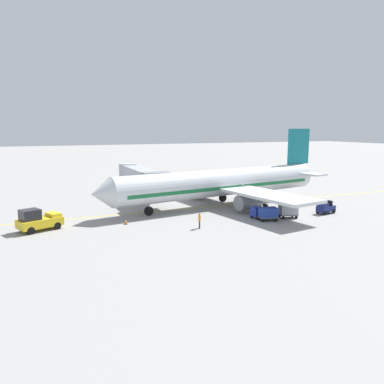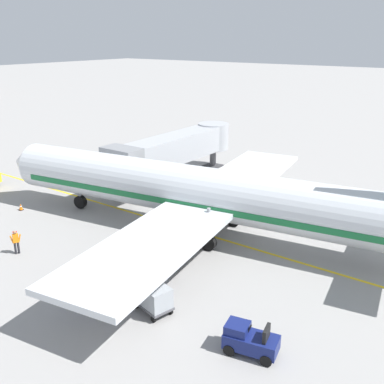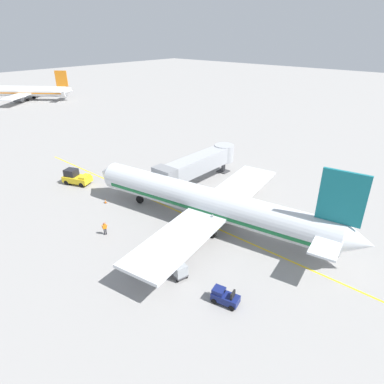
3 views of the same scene
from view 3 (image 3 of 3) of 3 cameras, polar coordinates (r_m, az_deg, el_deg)
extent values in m
plane|color=gray|center=(42.69, 3.95, -6.09)|extent=(400.00, 400.00, 0.00)
cube|color=gold|center=(42.68, 3.95, -6.08)|extent=(0.24, 80.00, 0.01)
cylinder|color=silver|center=(41.71, 2.66, -1.66)|extent=(8.65, 32.19, 3.70)
cube|color=#196B38|center=(41.93, 2.65, -2.22)|extent=(8.28, 29.66, 0.44)
cone|color=silver|center=(51.53, -14.21, 3.11)|extent=(3.96, 2.94, 3.63)
cone|color=silver|center=(37.48, 26.66, -7.65)|extent=(3.54, 3.26, 3.14)
cube|color=black|center=(50.07, -12.83, 3.38)|extent=(2.91, 1.52, 0.60)
cube|color=silver|center=(41.60, 3.84, -2.79)|extent=(30.44, 9.82, 0.36)
cylinder|color=gray|center=(38.53, -1.23, -7.46)|extent=(2.47, 3.47, 2.00)
cylinder|color=gray|center=(46.85, 6.17, -1.13)|extent=(2.47, 3.47, 2.00)
cube|color=#14707A|center=(35.61, 24.27, -0.91)|extent=(1.00, 4.40, 5.50)
cube|color=silver|center=(37.48, 22.85, -6.37)|extent=(10.28, 4.13, 0.24)
cylinder|color=black|center=(48.81, -8.90, -1.25)|extent=(0.62, 1.16, 1.10)
cylinder|color=gray|center=(48.13, -9.02, 0.39)|extent=(0.24, 0.24, 2.00)
cylinder|color=black|center=(40.52, 3.43, -7.07)|extent=(0.62, 1.16, 1.10)
cylinder|color=gray|center=(39.70, 3.49, -5.19)|extent=(0.24, 0.24, 2.00)
cylinder|color=black|center=(44.03, 6.34, -4.28)|extent=(0.62, 1.16, 1.10)
cylinder|color=gray|center=(43.28, 6.44, -2.50)|extent=(0.24, 0.24, 2.00)
cube|color=#A8AAAF|center=(52.63, 0.60, 4.65)|extent=(15.12, 2.80, 2.60)
cube|color=gray|center=(48.08, -4.66, 2.43)|extent=(2.00, 3.50, 2.99)
cylinder|color=#A8AAAF|center=(58.24, 5.48, 6.66)|extent=(3.36, 3.36, 2.86)
cylinder|color=#4C4C51|center=(59.07, 5.38, 4.47)|extent=(0.70, 0.70, 2.19)
cube|color=#38383A|center=(59.44, 5.34, 3.57)|extent=(1.80, 1.80, 0.16)
cube|color=gold|center=(57.22, -19.01, 2.12)|extent=(3.70, 4.90, 0.90)
cube|color=black|center=(57.44, -19.94, 3.15)|extent=(2.22, 2.33, 1.10)
cube|color=gold|center=(56.08, -17.84, 2.52)|extent=(2.15, 1.72, 0.36)
cylinder|color=black|center=(57.24, -17.25, 1.90)|extent=(0.63, 0.87, 0.80)
cylinder|color=black|center=(55.89, -18.33, 1.15)|extent=(0.63, 0.87, 0.80)
cylinder|color=black|center=(58.90, -19.52, 2.24)|extent=(0.63, 0.87, 0.80)
cylinder|color=black|center=(57.59, -20.62, 1.52)|extent=(0.63, 0.87, 0.80)
cube|color=#1E339E|center=(37.22, -4.41, -10.31)|extent=(1.45, 2.61, 0.70)
cube|color=#1E339E|center=(37.26, -5.27, -9.23)|extent=(1.12, 1.15, 0.44)
cube|color=black|center=(36.47, -3.60, -9.84)|extent=(0.85, 0.25, 0.64)
cylinder|color=black|center=(36.91, -4.60, -9.43)|extent=(0.11, 0.27, 0.54)
cylinder|color=black|center=(37.57, -5.98, -10.66)|extent=(0.26, 0.58, 0.56)
cylinder|color=black|center=(38.22, -4.91, -9.89)|extent=(0.26, 0.58, 0.56)
cylinder|color=black|center=(36.65, -3.85, -11.64)|extent=(0.26, 0.58, 0.56)
cylinder|color=black|center=(37.32, -2.80, -10.82)|extent=(0.26, 0.58, 0.56)
cube|color=navy|center=(32.02, 5.73, -17.54)|extent=(1.68, 2.69, 0.70)
cube|color=navy|center=(31.82, 4.60, -16.41)|extent=(1.21, 1.24, 0.44)
cube|color=black|center=(31.38, 6.98, -17.04)|extent=(0.85, 0.33, 0.64)
cylinder|color=black|center=(31.61, 5.57, -16.62)|extent=(0.13, 0.27, 0.54)
cylinder|color=black|center=(32.15, 3.79, -18.09)|extent=(0.31, 0.59, 0.56)
cylinder|color=black|center=(32.86, 4.65, -16.93)|extent=(0.31, 0.59, 0.56)
cylinder|color=black|center=(31.67, 6.80, -19.09)|extent=(0.31, 0.59, 0.56)
cylinder|color=black|center=(32.40, 7.59, -17.88)|extent=(0.31, 0.59, 0.56)
cube|color=#4C4C51|center=(36.51, -6.38, -11.65)|extent=(1.79, 2.45, 0.12)
cube|color=#233D9E|center=(36.15, -6.43, -10.88)|extent=(1.70, 2.32, 1.10)
cylinder|color=#4C4C51|center=(37.56, -7.48, -10.53)|extent=(0.23, 0.70, 0.07)
cylinder|color=black|center=(37.05, -7.76, -11.57)|extent=(0.20, 0.38, 0.36)
cylinder|color=black|center=(37.44, -6.24, -11.01)|extent=(0.20, 0.38, 0.36)
cylinder|color=black|center=(35.88, -6.48, -12.92)|extent=(0.20, 0.38, 0.36)
cylinder|color=black|center=(36.29, -4.93, -12.32)|extent=(0.20, 0.38, 0.36)
cube|color=#4C4C51|center=(34.91, -2.49, -13.53)|extent=(1.79, 2.45, 0.12)
cube|color=#999EA3|center=(34.52, -2.51, -12.75)|extent=(1.70, 2.32, 1.10)
cylinder|color=#4C4C51|center=(35.88, -3.78, -12.32)|extent=(0.23, 0.70, 0.07)
cylinder|color=black|center=(35.39, -4.00, -13.44)|extent=(0.20, 0.38, 0.36)
cylinder|color=black|center=(35.83, -2.46, -12.81)|extent=(0.20, 0.38, 0.36)
cylinder|color=black|center=(34.30, -2.51, -14.89)|extent=(0.20, 0.38, 0.36)
cylinder|color=black|center=(34.76, -0.94, -14.22)|extent=(0.20, 0.38, 0.36)
cylinder|color=#232328|center=(42.37, -14.74, -6.57)|extent=(0.15, 0.15, 0.85)
cylinder|color=#232328|center=(42.38, -14.47, -6.53)|extent=(0.15, 0.15, 0.85)
cube|color=orange|center=(42.00, -14.72, -5.72)|extent=(0.45, 0.39, 0.60)
cylinder|color=orange|center=(42.01, -15.04, -5.83)|extent=(0.24, 0.18, 0.57)
cylinder|color=orange|center=(42.04, -14.37, -5.72)|extent=(0.24, 0.18, 0.57)
sphere|color=#997051|center=(41.78, -14.78, -5.21)|extent=(0.22, 0.22, 0.22)
cube|color=red|center=(41.77, -14.78, -5.19)|extent=(0.27, 0.19, 0.10)
cube|color=black|center=(49.99, -14.55, -1.81)|extent=(0.36, 0.36, 0.04)
cone|color=orange|center=(49.86, -14.59, -1.51)|extent=(0.30, 0.30, 0.55)
cylinder|color=white|center=(49.85, -14.59, -1.48)|extent=(0.21, 0.21, 0.06)
cylinder|color=white|center=(136.88, -26.72, 15.14)|extent=(21.08, 26.41, 3.52)
cube|color=orange|center=(136.94, -26.68, 14.96)|extent=(19.65, 24.49, 0.42)
cone|color=white|center=(129.41, -20.18, 15.91)|extent=(3.99, 3.92, 2.99)
cube|color=white|center=(136.50, -26.31, 14.93)|extent=(25.75, 21.08, 0.34)
cylinder|color=gray|center=(132.62, -27.58, 13.89)|extent=(3.35, 3.57, 1.90)
cylinder|color=gray|center=(141.54, -25.48, 14.90)|extent=(3.35, 3.57, 1.90)
cube|color=orange|center=(129.79, -21.43, 17.59)|extent=(2.76, 3.52, 5.22)
cube|color=white|center=(130.37, -21.22, 15.93)|extent=(9.08, 7.68, 0.23)
cylinder|color=black|center=(134.47, -26.23, 13.94)|extent=(0.97, 1.09, 1.04)
cylinder|color=gray|center=(134.23, -26.35, 14.55)|extent=(0.23, 0.23, 1.90)
cylinder|color=black|center=(138.22, -25.36, 14.37)|extent=(0.97, 1.09, 1.04)
cylinder|color=gray|center=(137.99, -25.48, 14.96)|extent=(0.23, 0.23, 1.90)
camera|label=1|loc=(52.27, -66.24, -3.16)|focal=36.25mm
camera|label=2|loc=(10.60, -7.63, -28.40)|focal=41.96mm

